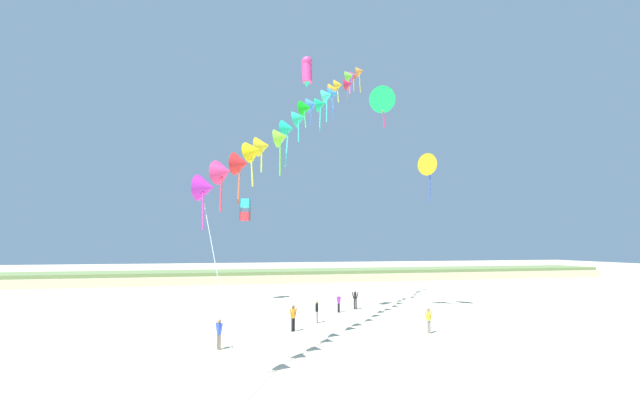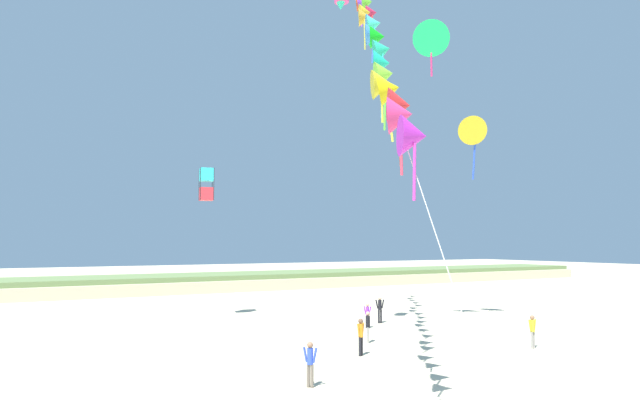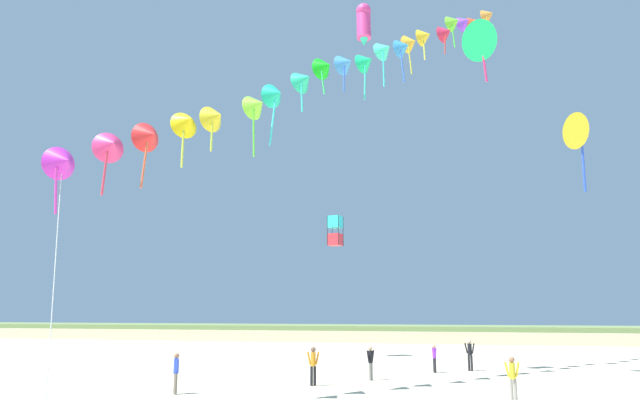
{
  "view_description": "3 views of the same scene",
  "coord_description": "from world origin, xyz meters",
  "px_view_note": "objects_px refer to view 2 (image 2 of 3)",
  "views": [
    {
      "loc": [
        -6.12,
        -19.35,
        5.73
      ],
      "look_at": [
        1.34,
        12.06,
        9.11
      ],
      "focal_mm": 24.0,
      "sensor_mm": 36.0,
      "label": 1
    },
    {
      "loc": [
        -16.05,
        -13.14,
        5.25
      ],
      "look_at": [
        -1.18,
        13.16,
        7.52
      ],
      "focal_mm": 32.0,
      "sensor_mm": 36.0,
      "label": 2
    },
    {
      "loc": [
        5.55,
        -16.76,
        3.35
      ],
      "look_at": [
        -0.6,
        8.44,
        8.4
      ],
      "focal_mm": 32.0,
      "sensor_mm": 36.0,
      "label": 3
    }
  ],
  "objects_px": {
    "person_far_left": "(310,361)",
    "person_near_right": "(368,325)",
    "person_far_center": "(367,314)",
    "person_near_left": "(533,329)",
    "large_kite_low_lead": "(474,131)",
    "person_far_right": "(361,334)",
    "person_mid_center": "(380,308)",
    "large_kite_mid_trail": "(206,184)",
    "large_kite_high_solo": "(431,39)"
  },
  "relations": [
    {
      "from": "person_near_left",
      "to": "large_kite_high_solo",
      "type": "xyz_separation_m",
      "value": [
        0.09,
        7.37,
        17.2
      ]
    },
    {
      "from": "large_kite_low_lead",
      "to": "person_far_center",
      "type": "bearing_deg",
      "value": 173.66
    },
    {
      "from": "large_kite_low_lead",
      "to": "person_far_right",
      "type": "bearing_deg",
      "value": -155.72
    },
    {
      "from": "person_far_left",
      "to": "person_far_center",
      "type": "xyz_separation_m",
      "value": [
        9.94,
        10.9,
        -0.07
      ]
    },
    {
      "from": "person_far_left",
      "to": "large_kite_mid_trail",
      "type": "xyz_separation_m",
      "value": [
        2.47,
        19.75,
        8.36
      ]
    },
    {
      "from": "person_far_left",
      "to": "large_kite_mid_trail",
      "type": "relative_size",
      "value": 0.73
    },
    {
      "from": "large_kite_low_lead",
      "to": "person_far_left",
      "type": "bearing_deg",
      "value": -151.33
    },
    {
      "from": "person_near_left",
      "to": "large_kite_low_lead",
      "type": "bearing_deg",
      "value": 60.4
    },
    {
      "from": "person_mid_center",
      "to": "person_far_left",
      "type": "bearing_deg",
      "value": -134.0
    },
    {
      "from": "person_near_right",
      "to": "person_far_center",
      "type": "distance_m",
      "value": 5.19
    },
    {
      "from": "person_mid_center",
      "to": "large_kite_mid_trail",
      "type": "distance_m",
      "value": 14.59
    },
    {
      "from": "person_near_right",
      "to": "person_far_center",
      "type": "relative_size",
      "value": 1.07
    },
    {
      "from": "person_far_left",
      "to": "large_kite_high_solo",
      "type": "height_order",
      "value": "large_kite_high_solo"
    },
    {
      "from": "person_mid_center",
      "to": "person_far_right",
      "type": "bearing_deg",
      "value": -130.12
    },
    {
      "from": "person_far_left",
      "to": "large_kite_mid_trail",
      "type": "distance_m",
      "value": 21.59
    },
    {
      "from": "person_mid_center",
      "to": "large_kite_mid_trail",
      "type": "bearing_deg",
      "value": 141.56
    },
    {
      "from": "person_near_right",
      "to": "person_mid_center",
      "type": "distance_m",
      "value": 7.46
    },
    {
      "from": "person_far_center",
      "to": "large_kite_mid_trail",
      "type": "height_order",
      "value": "large_kite_mid_trail"
    },
    {
      "from": "person_mid_center",
      "to": "large_kite_high_solo",
      "type": "xyz_separation_m",
      "value": [
        1.49,
        -3.69,
        17.14
      ]
    },
    {
      "from": "person_far_left",
      "to": "large_kite_low_lead",
      "type": "height_order",
      "value": "large_kite_low_lead"
    },
    {
      "from": "person_near_left",
      "to": "person_mid_center",
      "type": "xyz_separation_m",
      "value": [
        -1.4,
        11.06,
        0.06
      ]
    },
    {
      "from": "person_mid_center",
      "to": "person_far_center",
      "type": "xyz_separation_m",
      "value": [
        -1.93,
        -1.39,
        -0.13
      ]
    },
    {
      "from": "person_near_right",
      "to": "person_mid_center",
      "type": "relative_size",
      "value": 0.94
    },
    {
      "from": "large_kite_high_solo",
      "to": "person_far_left",
      "type": "bearing_deg",
      "value": -147.24
    },
    {
      "from": "person_near_right",
      "to": "large_kite_low_lead",
      "type": "relative_size",
      "value": 0.37
    },
    {
      "from": "person_far_right",
      "to": "large_kite_low_lead",
      "type": "distance_m",
      "value": 18.95
    },
    {
      "from": "person_near_right",
      "to": "large_kite_low_lead",
      "type": "bearing_deg",
      "value": 16.8
    },
    {
      "from": "person_near_left",
      "to": "person_far_center",
      "type": "xyz_separation_m",
      "value": [
        -3.33,
        9.67,
        -0.07
      ]
    },
    {
      "from": "person_near_right",
      "to": "person_mid_center",
      "type": "height_order",
      "value": "person_mid_center"
    },
    {
      "from": "person_near_left",
      "to": "large_kite_low_lead",
      "type": "height_order",
      "value": "large_kite_low_lead"
    },
    {
      "from": "person_near_right",
      "to": "person_far_right",
      "type": "relative_size",
      "value": 0.95
    },
    {
      "from": "person_near_right",
      "to": "person_far_right",
      "type": "distance_m",
      "value": 3.48
    },
    {
      "from": "person_far_left",
      "to": "person_near_right",
      "type": "bearing_deg",
      "value": 43.11
    },
    {
      "from": "person_mid_center",
      "to": "person_far_center",
      "type": "distance_m",
      "value": 2.38
    },
    {
      "from": "person_near_right",
      "to": "person_far_center",
      "type": "xyz_separation_m",
      "value": [
        2.89,
        4.3,
        -0.07
      ]
    },
    {
      "from": "person_near_left",
      "to": "person_far_left",
      "type": "bearing_deg",
      "value": -174.71
    },
    {
      "from": "person_near_left",
      "to": "person_far_right",
      "type": "bearing_deg",
      "value": 162.33
    },
    {
      "from": "person_mid_center",
      "to": "person_far_left",
      "type": "relative_size",
      "value": 1.07
    },
    {
      "from": "person_far_right",
      "to": "large_kite_low_lead",
      "type": "xyz_separation_m",
      "value": [
        13.43,
        6.06,
        11.93
      ]
    },
    {
      "from": "person_near_left",
      "to": "large_kite_high_solo",
      "type": "bearing_deg",
      "value": 89.31
    },
    {
      "from": "person_near_right",
      "to": "person_far_center",
      "type": "bearing_deg",
      "value": 56.07
    },
    {
      "from": "person_mid_center",
      "to": "large_kite_low_lead",
      "type": "bearing_deg",
      "value": -19.94
    },
    {
      "from": "person_near_right",
      "to": "large_kite_high_solo",
      "type": "xyz_separation_m",
      "value": [
        6.31,
        2.0,
        17.21
      ]
    },
    {
      "from": "person_far_center",
      "to": "person_near_left",
      "type": "bearing_deg",
      "value": -71.0
    },
    {
      "from": "person_near_left",
      "to": "person_mid_center",
      "type": "height_order",
      "value": "person_mid_center"
    },
    {
      "from": "large_kite_mid_trail",
      "to": "large_kite_high_solo",
      "type": "bearing_deg",
      "value": -45.68
    },
    {
      "from": "large_kite_mid_trail",
      "to": "large_kite_high_solo",
      "type": "height_order",
      "value": "large_kite_high_solo"
    },
    {
      "from": "person_far_center",
      "to": "person_near_right",
      "type": "bearing_deg",
      "value": -123.93
    },
    {
      "from": "person_near_left",
      "to": "person_far_center",
      "type": "bearing_deg",
      "value": 109.0
    },
    {
      "from": "person_near_right",
      "to": "person_far_right",
      "type": "bearing_deg",
      "value": -129.83
    }
  ]
}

